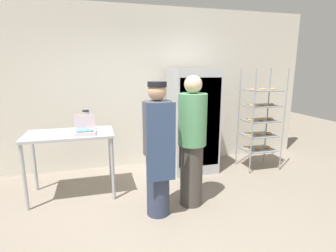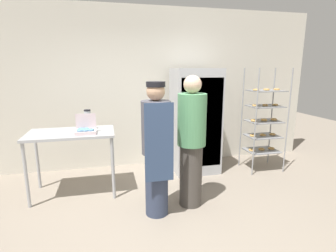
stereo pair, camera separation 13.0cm
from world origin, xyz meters
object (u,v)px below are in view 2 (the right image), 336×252
(person_baker, at_px, (156,148))
(person_customer, at_px, (191,142))
(refrigerator, at_px, (195,121))
(blender_pitcher, at_px, (88,121))
(baking_rack, at_px, (264,121))
(donut_box, at_px, (86,130))

(person_baker, relative_size, person_customer, 0.96)
(refrigerator, xyz_separation_m, person_customer, (-0.46, -1.18, -0.02))
(blender_pitcher, xyz_separation_m, person_customer, (1.32, -0.80, -0.18))
(baking_rack, bearing_deg, refrigerator, 168.25)
(refrigerator, height_order, donut_box, refrigerator)
(person_customer, bearing_deg, donut_box, 158.02)
(donut_box, bearing_deg, person_customer, -21.98)
(baking_rack, height_order, person_baker, baking_rack)
(baking_rack, relative_size, donut_box, 6.57)
(refrigerator, distance_m, donut_box, 1.91)
(donut_box, distance_m, person_customer, 1.45)
(donut_box, height_order, person_customer, person_customer)
(baking_rack, relative_size, person_customer, 1.05)
(baking_rack, xyz_separation_m, person_customer, (-1.65, -0.93, -0.01))
(baking_rack, bearing_deg, donut_box, -172.66)
(blender_pitcher, bearing_deg, refrigerator, 11.97)
(refrigerator, relative_size, blender_pitcher, 6.12)
(person_baker, bearing_deg, baking_rack, 26.29)
(blender_pitcher, distance_m, person_baker, 1.26)
(blender_pitcher, relative_size, person_customer, 0.17)
(person_baker, height_order, person_customer, person_customer)
(donut_box, bearing_deg, refrigerator, 19.46)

